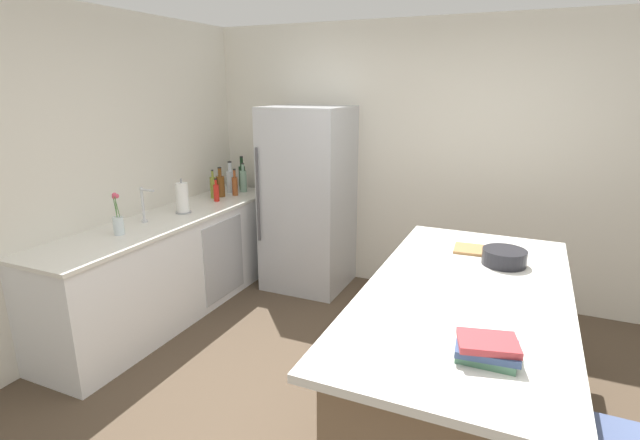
{
  "coord_description": "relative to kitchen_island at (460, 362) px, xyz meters",
  "views": [
    {
      "loc": [
        0.75,
        -2.33,
        2.01
      ],
      "look_at": [
        -0.69,
        0.9,
        1.0
      ],
      "focal_mm": 26.65,
      "sensor_mm": 36.0,
      "label": 1
    }
  ],
  "objects": [
    {
      "name": "whiskey_bottle",
      "position": [
        -2.63,
        1.42,
        0.55
      ],
      "size": [
        0.09,
        0.09,
        0.31
      ],
      "color": "brown",
      "rests_on": "counter_run_left"
    },
    {
      "name": "wall_left",
      "position": [
        -2.96,
        -0.19,
        0.83
      ],
      "size": [
        0.1,
        6.0,
        2.6
      ],
      "primitive_type": "cube",
      "color": "silver",
      "rests_on": "ground_plane"
    },
    {
      "name": "wine_bottle",
      "position": [
        -2.62,
        1.8,
        0.58
      ],
      "size": [
        0.07,
        0.07,
        0.37
      ],
      "color": "#19381E",
      "rests_on": "counter_run_left"
    },
    {
      "name": "kitchen_island",
      "position": [
        0.0,
        0.0,
        0.0
      ],
      "size": [
        1.07,
        2.22,
        0.92
      ],
      "color": "#7A6047",
      "rests_on": "ground_plane"
    },
    {
      "name": "paper_towel_roll",
      "position": [
        -2.56,
        0.74,
        0.57
      ],
      "size": [
        0.14,
        0.14,
        0.31
      ],
      "color": "gray",
      "rests_on": "counter_run_left"
    },
    {
      "name": "wall_rear",
      "position": [
        -0.51,
        2.06,
        0.83
      ],
      "size": [
        6.0,
        0.1,
        2.6
      ],
      "primitive_type": "cube",
      "color": "silver",
      "rests_on": "ground_plane"
    },
    {
      "name": "gin_bottle",
      "position": [
        -2.55,
        1.71,
        0.55
      ],
      "size": [
        0.07,
        0.07,
        0.31
      ],
      "color": "#8CB79E",
      "rests_on": "counter_run_left"
    },
    {
      "name": "flower_vase",
      "position": [
        -2.59,
        0.03,
        0.54
      ],
      "size": [
        0.08,
        0.08,
        0.33
      ],
      "color": "silver",
      "rests_on": "counter_run_left"
    },
    {
      "name": "hot_sauce_bottle",
      "position": [
        -2.55,
        1.23,
        0.52
      ],
      "size": [
        0.05,
        0.05,
        0.23
      ],
      "color": "red",
      "rests_on": "counter_run_left"
    },
    {
      "name": "cookbook_stack",
      "position": [
        0.16,
        -0.69,
        0.5
      ],
      "size": [
        0.27,
        0.23,
        0.09
      ],
      "color": "#4C7F60",
      "rests_on": "kitchen_island"
    },
    {
      "name": "ground_plane",
      "position": [
        -0.51,
        -0.19,
        -0.47
      ],
      "size": [
        7.2,
        7.2,
        0.0
      ],
      "primitive_type": "plane",
      "color": "#4C3D2D"
    },
    {
      "name": "sink_faucet",
      "position": [
        -2.64,
        0.37,
        0.59
      ],
      "size": [
        0.15,
        0.05,
        0.3
      ],
      "color": "silver",
      "rests_on": "counter_run_left"
    },
    {
      "name": "refrigerator",
      "position": [
        -1.75,
        1.65,
        0.44
      ],
      "size": [
        0.78,
        0.76,
        1.81
      ],
      "color": "#B7BABF",
      "rests_on": "ground_plane"
    },
    {
      "name": "soda_bottle",
      "position": [
        -2.65,
        1.62,
        0.56
      ],
      "size": [
        0.08,
        0.08,
        0.33
      ],
      "color": "silver",
      "rests_on": "counter_run_left"
    },
    {
      "name": "cutting_board",
      "position": [
        -0.01,
        0.67,
        0.47
      ],
      "size": [
        0.33,
        0.24,
        0.02
      ],
      "color": "#9E7042",
      "rests_on": "kitchen_island"
    },
    {
      "name": "olive_oil_bottle",
      "position": [
        -2.66,
        1.33,
        0.55
      ],
      "size": [
        0.06,
        0.06,
        0.29
      ],
      "color": "olive",
      "rests_on": "counter_run_left"
    },
    {
      "name": "mixing_bowl",
      "position": [
        0.16,
        0.48,
        0.51
      ],
      "size": [
        0.27,
        0.27,
        0.1
      ],
      "color": "black",
      "rests_on": "kitchen_island"
    },
    {
      "name": "counter_run_left",
      "position": [
        -2.6,
        0.6,
        -0.02
      ],
      "size": [
        0.65,
        2.65,
        0.9
      ],
      "color": "white",
      "rests_on": "ground_plane"
    },
    {
      "name": "vinegar_bottle",
      "position": [
        -2.53,
        1.53,
        0.54
      ],
      "size": [
        0.06,
        0.06,
        0.28
      ],
      "color": "#994C23",
      "rests_on": "counter_run_left"
    }
  ]
}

